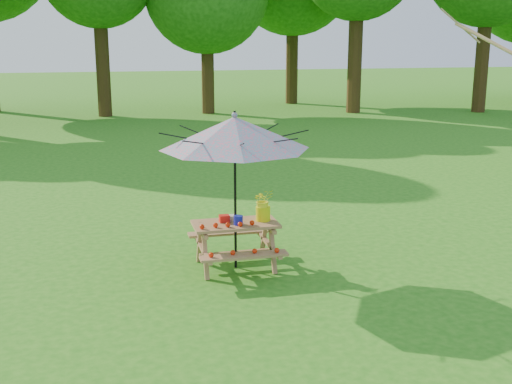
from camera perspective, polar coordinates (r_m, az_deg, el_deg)
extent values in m
cube|color=#946243|center=(9.09, -1.84, -2.87)|extent=(1.20, 0.62, 0.04)
cube|color=#946243|center=(8.66, -1.06, -5.71)|extent=(1.20, 0.22, 0.04)
cube|color=#946243|center=(9.69, -2.51, -3.61)|extent=(1.20, 0.22, 0.04)
cylinder|color=black|center=(8.96, -1.86, 0.05)|extent=(0.04, 0.04, 2.25)
cone|color=#1FA1B4|center=(8.81, -1.90, 5.27)|extent=(2.29, 2.29, 0.45)
sphere|color=#1FA1B4|center=(8.78, -1.92, 6.86)|extent=(0.08, 0.08, 0.08)
cube|color=red|center=(9.11, -2.84, -2.37)|extent=(0.14, 0.12, 0.10)
cylinder|color=#141AA5|center=(8.97, -1.58, -2.53)|extent=(0.13, 0.13, 0.13)
cube|color=beige|center=(9.20, -2.28, -2.30)|extent=(0.13, 0.13, 0.07)
cylinder|color=#D2D80B|center=(9.16, 0.63, -1.93)|extent=(0.21, 0.21, 0.21)
imported|color=yellow|center=(9.11, 0.64, -0.72)|extent=(0.31, 0.28, 0.31)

